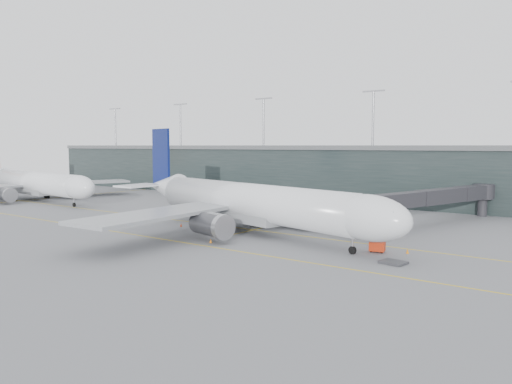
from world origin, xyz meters
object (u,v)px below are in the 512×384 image
Objects in this scene: main_aircraft at (248,202)px; second_aircraft at (36,183)px; jet_bridge at (437,196)px; gse_cart at (377,247)px.

second_aircraft is (-78.13, 5.63, -0.40)m from main_aircraft.
jet_bridge is 0.72× the size of second_aircraft.
main_aircraft is at bearing 1.90° from second_aircraft.
gse_cart is (102.83, -7.76, -4.07)m from second_aircraft.
second_aircraft is 103.21m from gse_cart.
main_aircraft reaches higher than second_aircraft.
jet_bridge is 34.36m from gse_cart.
main_aircraft is 28.22× the size of gse_cart.
main_aircraft is 25.20m from gse_cart.
jet_bridge is at bearing 68.07° from main_aircraft.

